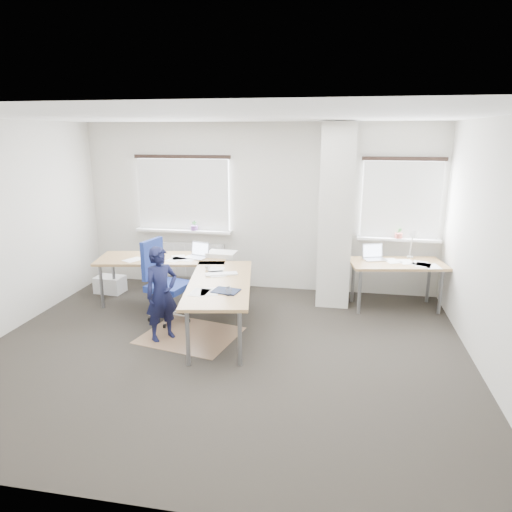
% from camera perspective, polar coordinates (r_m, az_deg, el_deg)
% --- Properties ---
extents(ground, '(6.00, 6.00, 0.00)m').
position_cam_1_polar(ground, '(5.82, -4.15, -11.68)').
color(ground, black).
rests_on(ground, ground).
extents(room_shell, '(6.04, 5.04, 2.82)m').
position_cam_1_polar(room_shell, '(5.67, -1.54, 6.24)').
color(room_shell, beige).
rests_on(room_shell, ground).
extents(floor_mat, '(1.39, 1.25, 0.01)m').
position_cam_1_polar(floor_mat, '(6.26, -8.23, -9.77)').
color(floor_mat, '#816146').
rests_on(floor_mat, ground).
extents(white_crate, '(0.49, 0.36, 0.28)m').
position_cam_1_polar(white_crate, '(8.14, -17.77, -3.40)').
color(white_crate, white).
rests_on(white_crate, ground).
extents(desk_main, '(2.81, 2.63, 0.96)m').
position_cam_1_polar(desk_main, '(6.68, -7.97, -1.82)').
color(desk_main, olive).
rests_on(desk_main, ground).
extents(desk_side, '(1.50, 0.93, 1.22)m').
position_cam_1_polar(desk_side, '(7.25, 17.17, -1.08)').
color(desk_side, olive).
rests_on(desk_side, ground).
extents(task_chair, '(0.66, 0.64, 1.18)m').
position_cam_1_polar(task_chair, '(6.69, -11.07, -5.23)').
color(task_chair, navy).
rests_on(task_chair, ground).
extents(person, '(0.52, 0.54, 1.24)m').
position_cam_1_polar(person, '(6.01, -11.73, -4.65)').
color(person, black).
rests_on(person, ground).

